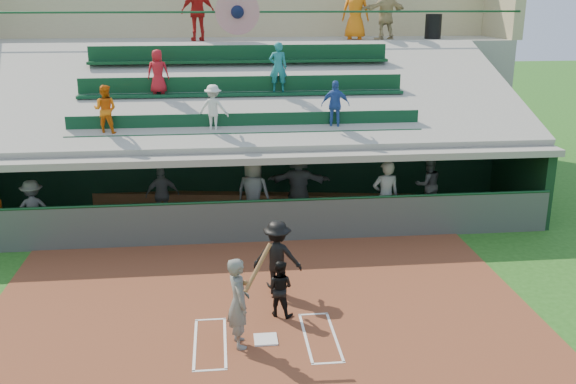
{
  "coord_description": "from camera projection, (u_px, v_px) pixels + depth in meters",
  "views": [
    {
      "loc": [
        -0.73,
        -10.54,
        6.14
      ],
      "look_at": [
        0.8,
        3.5,
        1.8
      ],
      "focal_mm": 40.0,
      "sensor_mm": 36.0,
      "label": 1
    }
  ],
  "objects": [
    {
      "name": "dugout_player_a",
      "position": [
        33.0,
        209.0,
        16.66
      ],
      "size": [
        1.09,
        0.74,
        1.56
      ],
      "primitive_type": "imported",
      "rotation": [
        0.0,
        0.0,
        3.31
      ],
      "color": "#565954",
      "rests_on": "dugout_floor"
    },
    {
      "name": "dugout_player_c",
      "position": [
        253.0,
        193.0,
        17.44
      ],
      "size": [
        1.11,
        0.94,
        1.92
      ],
      "primitive_type": "imported",
      "rotation": [
        0.0,
        0.0,
        2.72
      ],
      "color": "#61635E",
      "rests_on": "dugout_floor"
    },
    {
      "name": "dirt_slab",
      "position": [
        264.0,
        327.0,
        12.37
      ],
      "size": [
        11.0,
        9.0,
        0.02
      ],
      "primitive_type": "cube",
      "color": "brown",
      "rests_on": "ground"
    },
    {
      "name": "dugout_player_e",
      "position": [
        385.0,
        197.0,
        17.02
      ],
      "size": [
        0.74,
        0.5,
        1.96
      ],
      "primitive_type": "imported",
      "rotation": [
        0.0,
        0.0,
        3.19
      ],
      "color": "#61645E",
      "rests_on": "dugout_floor"
    },
    {
      "name": "dugout_player_d",
      "position": [
        299.0,
        183.0,
        18.27
      ],
      "size": [
        1.87,
        0.84,
        1.94
      ],
      "primitive_type": "imported",
      "rotation": [
        0.0,
        0.0,
        2.99
      ],
      "color": "#575A55",
      "rests_on": "dugout_floor"
    },
    {
      "name": "home_umpire",
      "position": [
        277.0,
        257.0,
        13.59
      ],
      "size": [
        1.15,
        0.83,
        1.61
      ],
      "primitive_type": "imported",
      "rotation": [
        0.0,
        0.0,
        2.9
      ],
      "color": "black",
      "rests_on": "dirt_slab"
    },
    {
      "name": "dugout_player_f",
      "position": [
        428.0,
        185.0,
        18.72
      ],
      "size": [
        0.83,
        0.67,
        1.61
      ],
      "primitive_type": "imported",
      "rotation": [
        0.0,
        0.0,
        3.22
      ],
      "color": "#5A5C57",
      "rests_on": "dugout_floor"
    },
    {
      "name": "dugout_player_b",
      "position": [
        162.0,
        195.0,
        17.85
      ],
      "size": [
        0.97,
        0.51,
        1.58
      ],
      "primitive_type": "imported",
      "rotation": [
        0.0,
        0.0,
        3.28
      ],
      "color": "#575A55",
      "rests_on": "dugout_floor"
    },
    {
      "name": "concourse_staff_b",
      "position": [
        356.0,
        11.0,
        23.03
      ],
      "size": [
        1.1,
        0.86,
        2.0
      ],
      "primitive_type": "imported",
      "rotation": [
        0.0,
        0.0,
        2.89
      ],
      "color": "orange",
      "rests_on": "concourse_slab"
    },
    {
      "name": "concourse_staff_c",
      "position": [
        386.0,
        11.0,
        23.08
      ],
      "size": [
        1.95,
        1.27,
        2.01
      ],
      "primitive_type": "imported",
      "rotation": [
        0.0,
        0.0,
        3.54
      ],
      "color": "tan",
      "rests_on": "concourse_slab"
    },
    {
      "name": "dugout_bench",
      "position": [
        248.0,
        200.0,
        19.3
      ],
      "size": [
        13.31,
        2.43,
        0.4
      ],
      "primitive_type": "cube",
      "rotation": [
        0.0,
        0.0,
        -0.15
      ],
      "color": "#905D34",
      "rests_on": "dugout_floor"
    },
    {
      "name": "batter_at_plate",
      "position": [
        239.0,
        302.0,
        11.48
      ],
      "size": [
        0.89,
        0.76,
        1.95
      ],
      "color": "#575854",
      "rests_on": "dirt_slab"
    },
    {
      "name": "concourse_staff_a",
      "position": [
        198.0,
        12.0,
        22.23
      ],
      "size": [
        1.25,
        0.76,
        1.99
      ],
      "primitive_type": "imported",
      "rotation": [
        0.0,
        0.0,
        3.4
      ],
      "color": "#AE1513",
      "rests_on": "concourse_slab"
    },
    {
      "name": "catcher",
      "position": [
        279.0,
        288.0,
        12.66
      ],
      "size": [
        0.7,
        0.64,
        1.16
      ],
      "primitive_type": "imported",
      "rotation": [
        0.0,
        0.0,
        2.71
      ],
      "color": "black",
      "rests_on": "dirt_slab"
    },
    {
      "name": "grandstand",
      "position": [
        241.0,
        118.0,
        21.22
      ],
      "size": [
        20.4,
        10.4,
        7.8
      ],
      "color": "#484D48",
      "rests_on": "ground"
    },
    {
      "name": "concourse_slab",
      "position": [
        238.0,
        102.0,
        24.04
      ],
      "size": [
        20.0,
        3.0,
        4.6
      ],
      "primitive_type": "cube",
      "color": "gray",
      "rests_on": "ground"
    },
    {
      "name": "dugout_floor",
      "position": [
        248.0,
        219.0,
        18.3
      ],
      "size": [
        16.0,
        3.5,
        0.04
      ],
      "primitive_type": "cube",
      "color": "gray",
      "rests_on": "ground"
    },
    {
      "name": "home_plate",
      "position": [
        266.0,
        339.0,
        11.88
      ],
      "size": [
        0.43,
        0.43,
        0.03
      ],
      "primitive_type": "cube",
      "color": "white",
      "rests_on": "dirt_slab"
    },
    {
      "name": "ground",
      "position": [
        266.0,
        341.0,
        11.89
      ],
      "size": [
        100.0,
        100.0,
        0.0
      ],
      "primitive_type": "plane",
      "color": "#215517",
      "rests_on": "ground"
    },
    {
      "name": "batters_box_chalk",
      "position": [
        266.0,
        340.0,
        11.89
      ],
      "size": [
        2.65,
        1.85,
        0.01
      ],
      "color": "white",
      "rests_on": "dirt_slab"
    },
    {
      "name": "trash_bin",
      "position": [
        433.0,
        26.0,
        23.57
      ],
      "size": [
        0.59,
        0.59,
        0.89
      ],
      "primitive_type": "cylinder",
      "color": "black",
      "rests_on": "concourse_slab"
    }
  ]
}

